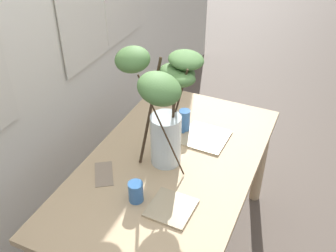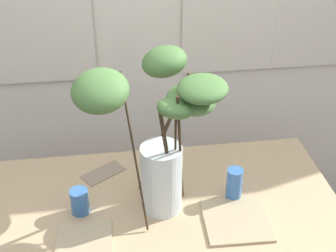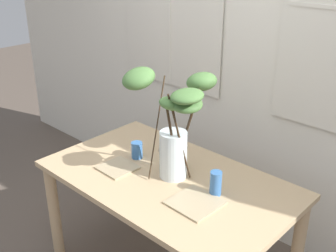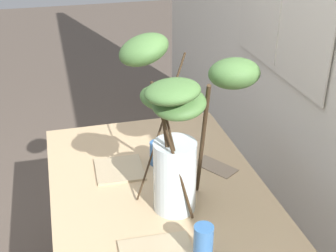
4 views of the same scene
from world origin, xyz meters
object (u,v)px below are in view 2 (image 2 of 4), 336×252
Objects in this scene: vase_with_branches at (160,130)px; drinking_glass_blue_right at (234,184)px; dining_table at (159,231)px; drinking_glass_blue_left at (80,201)px; plate_square_right at (236,220)px; plate_square_left at (84,243)px.

vase_with_branches reaches higher than drinking_glass_blue_right.
dining_table is 0.36m from drinking_glass_blue_left.
drinking_glass_blue_left is 0.64m from plate_square_right.
dining_table is at bearing 24.94° from plate_square_left.
plate_square_left reaches higher than dining_table.
dining_table is at bearing -171.90° from drinking_glass_blue_right.
plate_square_right is (0.61, 0.04, -0.00)m from plate_square_left.
drinking_glass_blue_left is 0.76× the size of drinking_glass_blue_right.
plate_square_left is at bearing -176.26° from plate_square_right.
vase_with_branches is at bearing 72.44° from dining_table.
drinking_glass_blue_right is 0.17m from plate_square_right.
plate_square_right reaches higher than dining_table.
dining_table is at bearing 161.53° from plate_square_right.
plate_square_right is at bearing -13.05° from drinking_glass_blue_left.
vase_with_branches is 0.52m from plate_square_left.
vase_with_branches is 0.46m from drinking_glass_blue_left.
vase_with_branches is at bearing -178.83° from drinking_glass_blue_right.
plate_square_right is (0.62, -0.14, -0.05)m from drinking_glass_blue_left.
dining_table is 0.36m from plate_square_left.
drinking_glass_blue_right reaches higher than plate_square_left.
drinking_glass_blue_left is at bearing 172.33° from dining_table.
drinking_glass_blue_right reaches higher than plate_square_right.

